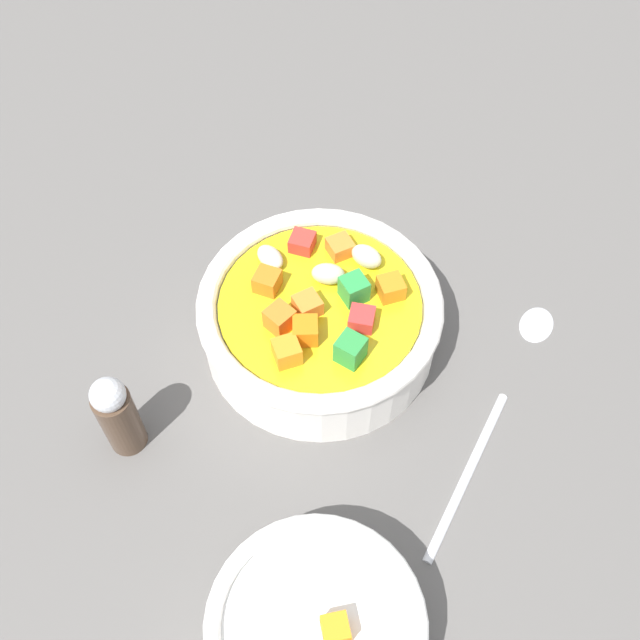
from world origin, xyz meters
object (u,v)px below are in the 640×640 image
(soup_bowl_main, at_px, (320,317))
(spoon, at_px, (504,394))
(side_bowl_small, at_px, (316,631))
(pepper_shaker, at_px, (117,414))

(soup_bowl_main, bearing_deg, spoon, 34.95)
(soup_bowl_main, height_order, side_bowl_small, soup_bowl_main)
(side_bowl_small, height_order, pepper_shaker, pepper_shaker)
(side_bowl_small, xyz_separation_m, pepper_shaker, (-0.19, -0.03, 0.01))
(spoon, relative_size, side_bowl_small, 1.65)
(spoon, xyz_separation_m, pepper_shaker, (-0.13, -0.25, 0.04))
(soup_bowl_main, distance_m, spoon, 0.15)
(spoon, distance_m, side_bowl_small, 0.22)
(side_bowl_small, relative_size, pepper_shaker, 1.63)
(soup_bowl_main, distance_m, pepper_shaker, 0.16)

